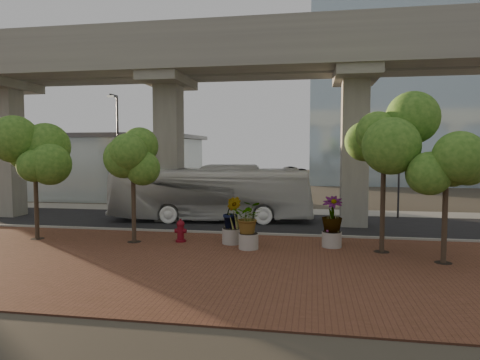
# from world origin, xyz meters

# --- Properties ---
(ground) EXTENTS (160.00, 160.00, 0.00)m
(ground) POSITION_xyz_m (0.00, 0.00, 0.00)
(ground) COLOR #373128
(ground) RESTS_ON ground
(brick_plaza) EXTENTS (70.00, 13.00, 0.06)m
(brick_plaza) POSITION_xyz_m (0.00, -8.00, 0.03)
(brick_plaza) COLOR brown
(brick_plaza) RESTS_ON ground
(asphalt_road) EXTENTS (90.00, 8.00, 0.04)m
(asphalt_road) POSITION_xyz_m (0.00, 2.00, 0.02)
(asphalt_road) COLOR black
(asphalt_road) RESTS_ON ground
(curb_strip) EXTENTS (70.00, 0.25, 0.16)m
(curb_strip) POSITION_xyz_m (0.00, -2.00, 0.08)
(curb_strip) COLOR gray
(curb_strip) RESTS_ON ground
(far_sidewalk) EXTENTS (90.00, 3.00, 0.06)m
(far_sidewalk) POSITION_xyz_m (0.00, 7.50, 0.03)
(far_sidewalk) COLOR gray
(far_sidewalk) RESTS_ON ground
(transit_viaduct) EXTENTS (72.00, 5.60, 12.40)m
(transit_viaduct) POSITION_xyz_m (0.00, 2.00, 7.29)
(transit_viaduct) COLOR gray
(transit_viaduct) RESTS_ON ground
(station_pavilion) EXTENTS (23.00, 13.00, 6.30)m
(station_pavilion) POSITION_xyz_m (-20.00, 16.00, 3.22)
(station_pavilion) COLOR #A9BBC1
(station_pavilion) RESTS_ON ground
(transit_bus) EXTENTS (13.60, 4.49, 3.72)m
(transit_bus) POSITION_xyz_m (-3.23, 2.39, 1.86)
(transit_bus) COLOR silver
(transit_bus) RESTS_ON ground
(fire_hydrant) EXTENTS (0.59, 0.53, 1.18)m
(fire_hydrant) POSITION_xyz_m (-3.17, -4.51, 0.63)
(fire_hydrant) COLOR maroon
(fire_hydrant) RESTS_ON ground
(planter_front) EXTENTS (2.09, 2.09, 2.30)m
(planter_front) POSITION_xyz_m (0.50, -5.49, 1.46)
(planter_front) COLOR gray
(planter_front) RESTS_ON ground
(planter_right) EXTENTS (2.31, 2.31, 2.47)m
(planter_right) POSITION_xyz_m (4.42, -4.42, 1.56)
(planter_right) COLOR #9F978F
(planter_right) RESTS_ON ground
(planter_left) EXTENTS (2.17, 2.17, 2.39)m
(planter_left) POSITION_xyz_m (-0.50, -4.48, 1.51)
(planter_left) COLOR #AFAB9E
(planter_left) RESTS_ON ground
(street_tree_far_west) EXTENTS (3.87, 3.87, 6.26)m
(street_tree_far_west) POSITION_xyz_m (-10.89, -5.09, 4.54)
(street_tree_far_west) COLOR #433226
(street_tree_far_west) RESTS_ON ground
(street_tree_near_west) EXTENTS (3.26, 3.26, 5.60)m
(street_tree_near_west) POSITION_xyz_m (-5.50, -4.97, 4.15)
(street_tree_near_west) COLOR #433226
(street_tree_near_west) RESTS_ON ground
(street_tree_near_east) EXTENTS (4.09, 4.09, 7.22)m
(street_tree_near_east) POSITION_xyz_m (6.65, -5.07, 5.40)
(street_tree_near_east) COLOR #433226
(street_tree_near_east) RESTS_ON ground
(street_tree_far_east) EXTENTS (3.16, 3.16, 5.62)m
(street_tree_far_east) POSITION_xyz_m (8.88, -6.64, 4.22)
(street_tree_far_east) COLOR #433226
(street_tree_far_east) RESTS_ON ground
(streetlamp_west) EXTENTS (0.44, 1.29, 8.90)m
(streetlamp_west) POSITION_xyz_m (-11.46, 5.69, 5.20)
(streetlamp_west) COLOR #2E2F34
(streetlamp_west) RESTS_ON ground
(streetlamp_east) EXTENTS (0.38, 1.11, 7.69)m
(streetlamp_east) POSITION_xyz_m (9.33, 5.39, 4.49)
(streetlamp_east) COLOR #28292D
(streetlamp_east) RESTS_ON ground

